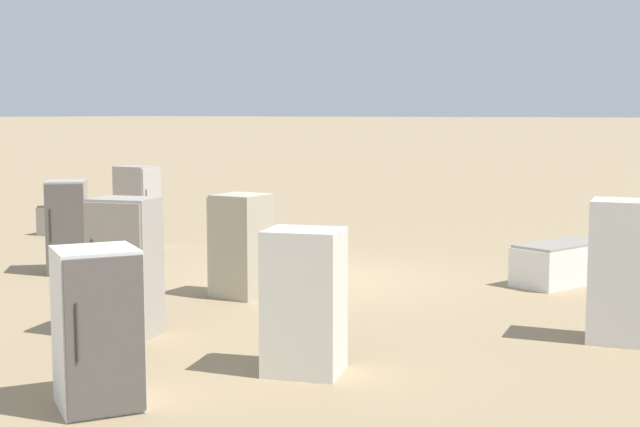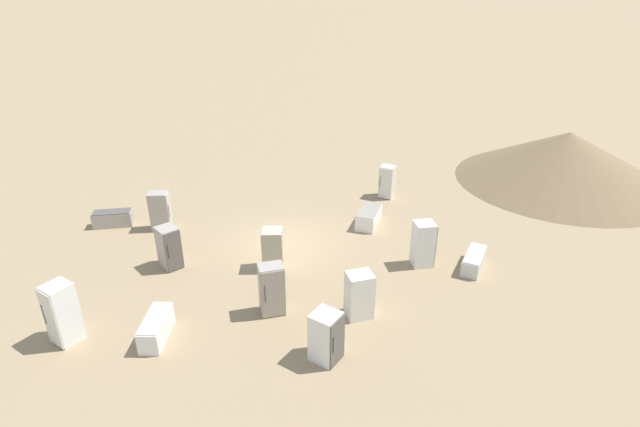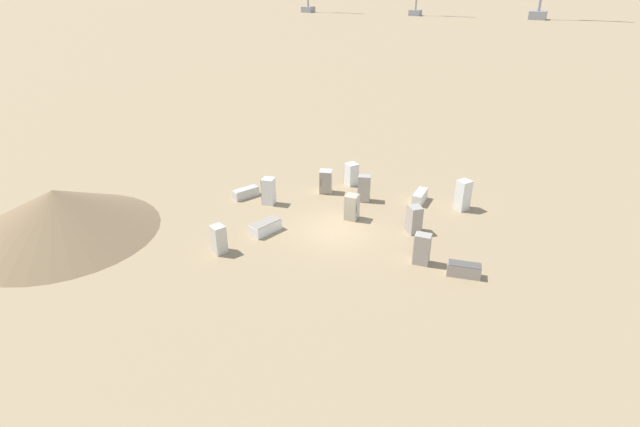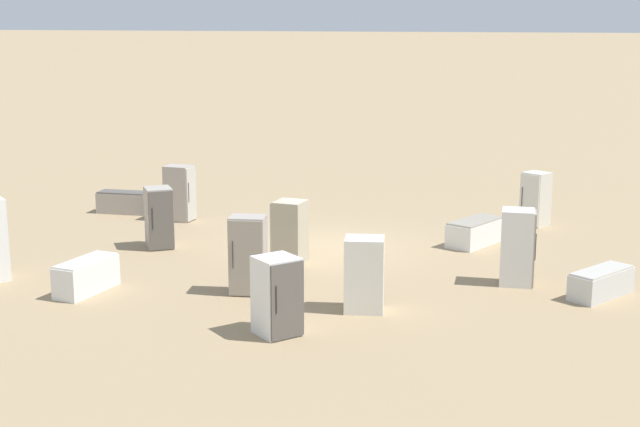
% 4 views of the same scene
% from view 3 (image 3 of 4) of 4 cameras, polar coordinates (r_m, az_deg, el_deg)
% --- Properties ---
extents(ground_plane, '(1000.00, 1000.00, 0.00)m').
position_cam_3_polar(ground_plane, '(28.14, 1.72, -1.97)').
color(ground_plane, '#9E8460').
extents(dirt_mound, '(10.51, 10.51, 2.63)m').
position_cam_3_polar(dirt_mound, '(30.84, -27.78, 0.16)').
color(dirt_mound, '#7F6647').
rests_on(dirt_mound, ground_plane).
extents(discarded_fridge_0, '(0.86, 0.67, 1.63)m').
position_cam_3_polar(discarded_fridge_0, '(25.31, 11.57, -3.99)').
color(discarded_fridge_0, '#A89E93').
rests_on(discarded_fridge_0, ground_plane).
extents(discarded_fridge_1, '(1.00, 1.00, 1.58)m').
position_cam_3_polar(discarded_fridge_1, '(28.12, 10.72, -0.67)').
color(discarded_fridge_1, '#A89E93').
rests_on(discarded_fridge_1, ground_plane).
extents(discarded_fridge_2, '(0.96, 0.99, 1.89)m').
position_cam_3_polar(discarded_fridge_2, '(31.38, 16.04, 2.04)').
color(discarded_fridge_2, white).
rests_on(discarded_fridge_2, ground_plane).
extents(discarded_fridge_3, '(0.86, 0.81, 1.70)m').
position_cam_3_polar(discarded_fridge_3, '(31.06, -5.91, 2.55)').
color(discarded_fridge_3, white).
rests_on(discarded_fridge_3, ground_plane).
extents(discarded_fridge_4, '(0.85, 0.85, 1.54)m').
position_cam_3_polar(discarded_fridge_4, '(26.25, -11.49, -2.90)').
color(discarded_fridge_4, beige).
rests_on(discarded_fridge_4, ground_plane).
extents(discarded_fridge_5, '(1.67, 0.92, 0.67)m').
position_cam_3_polar(discarded_fridge_5, '(25.07, 16.12, -6.20)').
color(discarded_fridge_5, '#A89E93').
rests_on(discarded_fridge_5, ground_plane).
extents(discarded_fridge_6, '(0.79, 0.76, 1.53)m').
position_cam_3_polar(discarded_fridge_6, '(29.13, 3.66, 0.74)').
color(discarded_fridge_6, '#B2A88E').
rests_on(discarded_fridge_6, ground_plane).
extents(discarded_fridge_7, '(0.63, 1.61, 0.73)m').
position_cam_3_polar(discarded_fridge_7, '(31.92, 11.35, 1.88)').
color(discarded_fridge_7, white).
rests_on(discarded_fridge_7, ground_plane).
extents(discarded_fridge_8, '(1.02, 1.00, 1.49)m').
position_cam_3_polar(discarded_fridge_8, '(33.81, 3.61, 4.53)').
color(discarded_fridge_8, white).
rests_on(discarded_fridge_8, ground_plane).
extents(discarded_fridge_9, '(0.96, 0.92, 1.52)m').
position_cam_3_polar(discarded_fridge_9, '(32.51, 0.67, 3.67)').
color(discarded_fridge_9, silver).
rests_on(discarded_fridge_9, ground_plane).
extents(discarded_fridge_10, '(1.23, 1.78, 0.60)m').
position_cam_3_polar(discarded_fridge_10, '(32.36, -8.48, 2.36)').
color(discarded_fridge_10, silver).
rests_on(discarded_fridge_10, ground_plane).
extents(discarded_fridge_11, '(1.22, 1.91, 0.66)m').
position_cam_3_polar(discarded_fridge_11, '(27.99, -6.24, -1.53)').
color(discarded_fridge_11, white).
rests_on(discarded_fridge_11, ground_plane).
extents(discarded_fridge_12, '(0.90, 0.81, 1.70)m').
position_cam_3_polar(discarded_fridge_12, '(31.43, 5.06, 2.89)').
color(discarded_fridge_12, '#A89E93').
rests_on(discarded_fridge_12, ground_plane).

